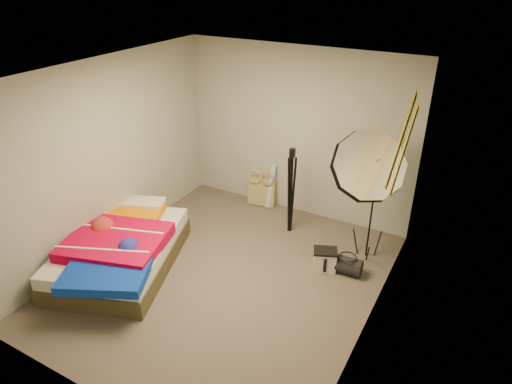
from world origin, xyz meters
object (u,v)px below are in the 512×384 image
Objects in this scene: tote_bag at (262,191)px; wrapping_roll at (271,186)px; duffel_bag at (347,265)px; camera_tripod at (291,185)px; bed at (119,249)px; camera_case at (325,261)px; photo_umbrella at (367,167)px.

wrapping_roll reaches higher than tote_bag.
camera_tripod is (-1.05, 0.56, 0.62)m from duffel_bag.
wrapping_roll is 2.52m from bed.
camera_tripod reaches higher than tote_bag.
camera_tripod reaches higher than wrapping_roll.
wrapping_roll is at bearing 143.83° from duffel_bag.
bed is (-0.78, -2.34, 0.05)m from tote_bag.
camera_case is at bearing -167.52° from duffel_bag.
tote_bag is 0.23× the size of photo_umbrella.
bed is (-2.29, -1.19, 0.13)m from camera_case.
camera_case is 0.12× the size of bed.
duffel_bag is 1.34m from camera_tripod.
camera_tripod is (0.57, -0.52, 0.38)m from wrapping_roll.
bed is at bearing -111.78° from wrapping_roll.
bed is 1.72× the size of camera_tripod.
photo_umbrella is (1.65, -0.76, 0.99)m from wrapping_roll.
tote_bag is 1.61× the size of camera_case.
camera_tripod is at bearing 149.37° from duffel_bag.
duffel_bag is 0.20× the size of photo_umbrella.
bed is 2.41m from camera_tripod.
tote_bag reaches higher than camera_case.
camera_case is at bearing -38.82° from camera_tripod.
bed is 3.21m from photo_umbrella.
photo_umbrella is (0.02, 0.32, 1.23)m from duffel_bag.
photo_umbrella is 1.26m from camera_tripod.
photo_umbrella is (0.29, 0.39, 1.20)m from camera_case.
tote_bag is at bearing 71.51° from bed.
wrapping_roll is (0.15, 0.00, 0.13)m from tote_bag.
bed is 1.17× the size of photo_umbrella.
photo_umbrella is at bearing 30.10° from camera_case.
duffel_bag is 1.27m from photo_umbrella.
wrapping_roll is 0.38× the size of photo_umbrella.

